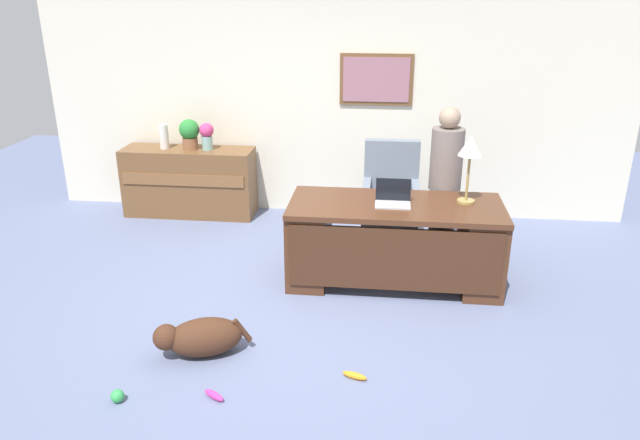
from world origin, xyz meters
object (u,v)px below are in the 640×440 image
Objects in this scene: credenza at (190,182)px; dog_toy_plush at (355,376)px; desk at (394,240)px; dog_toy_bone at (214,395)px; desk_lamp at (470,150)px; dog_lying at (200,337)px; laptop at (393,198)px; dog_toy_ball at (117,396)px; vase_empty at (164,136)px; person_standing at (445,184)px; vase_with_flowers at (207,135)px; potted_plant at (189,133)px; armchair at (390,198)px.

credenza reaches higher than dog_toy_plush.
desk is 10.99× the size of dog_toy_bone.
desk_lamp reaches higher than dog_toy_bone.
dog_toy_plush is at bearing -8.18° from dog_lying.
dog_toy_ball is (-1.83, -2.04, -0.79)m from laptop.
vase_empty reaches higher than dog_lying.
dog_toy_ball is at bearing -132.84° from desk.
desk is 3.13× the size of desk_lamp.
dog_lying is at bearing -133.93° from person_standing.
vase_empty is at bearing 180.00° from vase_with_flowers.
vase_empty is at bearing 163.55° from person_standing.
desk_lamp is at bearing 47.67° from dog_toy_bone.
dog_toy_bone is 0.96× the size of dog_toy_plush.
laptop reaches higher than desk.
dog_toy_ball is at bearing -131.71° from person_standing.
dog_toy_ball is (-2.35, -2.64, -0.76)m from person_standing.
laptop is 0.89× the size of potted_plant.
armchair reaches higher than dog_toy_ball.
vase_with_flowers reaches higher than laptop.
person_standing reaches higher than dog_toy_ball.
desk_lamp is at bearing -24.72° from credenza.
credenza is at bearing 155.28° from desk_lamp.
dog_toy_bone is (1.22, -3.48, -1.00)m from potted_plant.
vase_with_flowers is 3.48× the size of dog_toy_ball.
armchair is 6.11× the size of dog_toy_bone.
dog_lying is (-1.95, -2.02, -0.65)m from person_standing.
dog_toy_ball is at bearing -80.12° from credenza.
dog_toy_ball is (0.63, -3.59, -0.37)m from credenza.
dog_toy_plush is (1.19, -0.17, -0.13)m from dog_lying.
potted_plant is 1.94× the size of dog_toy_plush.
dog_toy_plush is at bearing -108.98° from person_standing.
vase_with_flowers is at bearing 104.50° from dog_lying.
laptop is 1.72× the size of dog_toy_plush.
desk is 6.14× the size of vase_with_flowers.
laptop is at bearing -32.34° from credenza.
vase_with_flowers is at bearing 0.29° from credenza.
desk_lamp is (0.16, -0.48, 0.47)m from person_standing.
potted_plant is at bearing 147.04° from desk.
vase_with_flowers reaches higher than dog_toy_ball.
vase_with_flowers is (-2.23, 1.58, 0.58)m from desk.
person_standing is 0.79m from laptop.
person_standing reaches higher than laptop.
credenza is at bearing -0.27° from vase_empty.
laptop is 1.79× the size of dog_toy_bone.
credenza is 2.51× the size of desk_lamp.
laptop is 2.70m from vase_with_flowers.
credenza reaches higher than desk.
vase_with_flowers is (-2.20, 1.56, 0.17)m from laptop.
vase_with_flowers reaches higher than dog_toy_bone.
vase_with_flowers is at bearing 0.00° from vase_empty.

